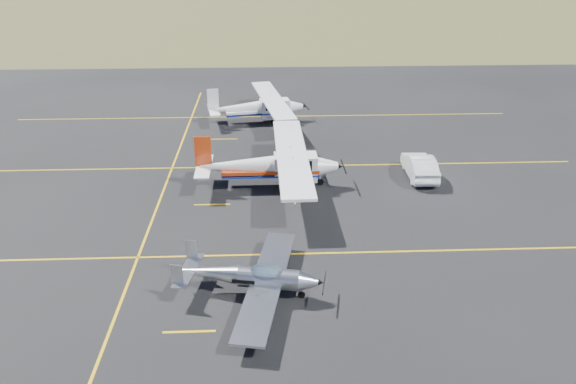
% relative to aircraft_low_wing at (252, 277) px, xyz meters
% --- Properties ---
extents(ground, '(1600.00, 1600.00, 0.00)m').
position_rel_aircraft_low_wing_xyz_m(ground, '(0.63, 1.15, -0.85)').
color(ground, '#383D1C').
rests_on(ground, ground).
extents(apron, '(72.00, 72.00, 0.02)m').
position_rel_aircraft_low_wing_xyz_m(apron, '(0.63, 8.15, -0.85)').
color(apron, black).
rests_on(apron, ground).
extents(aircraft_low_wing, '(5.94, 8.18, 1.77)m').
position_rel_aircraft_low_wing_xyz_m(aircraft_low_wing, '(0.00, 0.00, 0.00)').
color(aircraft_low_wing, silver).
rests_on(aircraft_low_wing, apron).
extents(aircraft_cessna, '(7.51, 12.53, 3.18)m').
position_rel_aircraft_low_wing_xyz_m(aircraft_cessna, '(0.90, 11.00, 0.57)').
color(aircraft_cessna, white).
rests_on(aircraft_cessna, apron).
extents(aircraft_plain, '(6.93, 11.43, 2.88)m').
position_rel_aircraft_low_wing_xyz_m(aircraft_plain, '(0.12, 23.62, 0.43)').
color(aircraft_plain, white).
rests_on(aircraft_plain, apron).
extents(sedan, '(1.63, 4.38, 1.43)m').
position_rel_aircraft_low_wing_xyz_m(sedan, '(10.10, 12.08, -0.12)').
color(sedan, white).
rests_on(sedan, apron).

